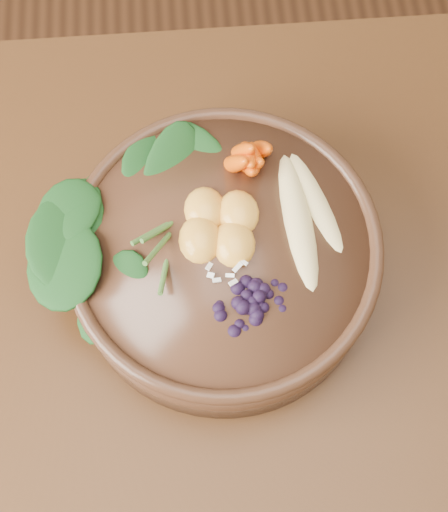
{
  "coord_description": "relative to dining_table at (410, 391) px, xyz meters",
  "views": [
    {
      "loc": [
        -0.22,
        -0.14,
        1.47
      ],
      "look_at": [
        -0.2,
        0.12,
        0.8
      ],
      "focal_mm": 50.0,
      "sensor_mm": 36.0,
      "label": 1
    }
  ],
  "objects": [
    {
      "name": "ground",
      "position": [
        0.0,
        0.0,
        -0.66
      ],
      "size": [
        4.0,
        4.0,
        0.0
      ],
      "primitive_type": "plane",
      "color": "#381E0F",
      "rests_on": "ground"
    },
    {
      "name": "stoneware_bowl",
      "position": [
        -0.2,
        0.12,
        0.13
      ],
      "size": [
        0.38,
        0.38,
        0.08
      ],
      "primitive_type": "cylinder",
      "rotation": [
        0.0,
        0.0,
        0.28
      ],
      "color": "#412718",
      "rests_on": "dining_table"
    },
    {
      "name": "carrot_cluster",
      "position": [
        -0.17,
        0.22,
        0.22
      ],
      "size": [
        0.08,
        0.08,
        0.08
      ],
      "primitive_type": null,
      "rotation": [
        0.0,
        0.0,
        0.28
      ],
      "color": "#E54E05",
      "rests_on": "stoneware_bowl"
    },
    {
      "name": "mandarin_cluster",
      "position": [
        -0.21,
        0.14,
        0.19
      ],
      "size": [
        0.11,
        0.12,
        0.03
      ],
      "primitive_type": null,
      "rotation": [
        0.0,
        0.0,
        0.28
      ],
      "color": "gold",
      "rests_on": "stoneware_bowl"
    },
    {
      "name": "dining_table",
      "position": [
        0.0,
        0.0,
        0.0
      ],
      "size": [
        1.6,
        0.9,
        0.75
      ],
      "color": "#331C0C",
      "rests_on": "ground"
    },
    {
      "name": "blueberry_pile",
      "position": [
        -0.18,
        0.06,
        0.2
      ],
      "size": [
        0.17,
        0.14,
        0.04
      ],
      "primitive_type": null,
      "rotation": [
        0.0,
        0.0,
        0.28
      ],
      "color": "black",
      "rests_on": "stoneware_bowl"
    },
    {
      "name": "kale_heap",
      "position": [
        -0.27,
        0.17,
        0.2
      ],
      "size": [
        0.24,
        0.23,
        0.05
      ],
      "primitive_type": null,
      "rotation": [
        0.0,
        0.0,
        0.28
      ],
      "color": "#144115",
      "rests_on": "stoneware_bowl"
    },
    {
      "name": "banana_halves",
      "position": [
        -0.12,
        0.15,
        0.19
      ],
      "size": [
        0.08,
        0.18,
        0.03
      ],
      "rotation": [
        0.0,
        0.0,
        0.28
      ],
      "color": "#E0CC84",
      "rests_on": "stoneware_bowl"
    },
    {
      "name": "coconut_flakes",
      "position": [
        -0.2,
        0.1,
        0.18
      ],
      "size": [
        0.11,
        0.1,
        0.01
      ],
      "primitive_type": null,
      "rotation": [
        0.0,
        0.0,
        0.28
      ],
      "color": "white",
      "rests_on": "stoneware_bowl"
    }
  ]
}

